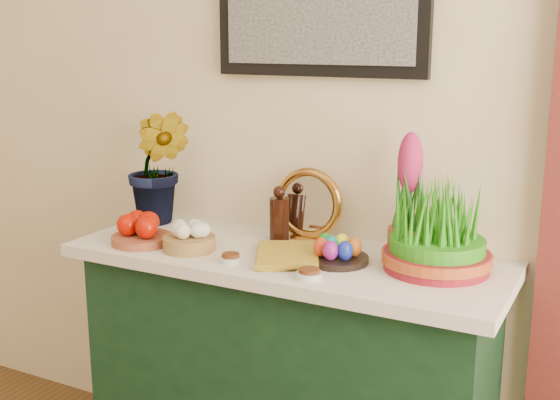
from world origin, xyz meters
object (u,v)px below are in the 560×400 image
object	(u,v)px
book	(256,254)
wheatgrass_sabzeh	(438,232)
hyacinth_green	(158,148)
sideboard	(287,385)
mirror	(308,205)

from	to	relation	value
book	wheatgrass_sabzeh	distance (m)	0.55
hyacinth_green	wheatgrass_sabzeh	xyz separation A→B (m)	(1.04, -0.06, -0.16)
hyacinth_green	book	xyz separation A→B (m)	(0.52, -0.21, -0.26)
sideboard	book	size ratio (longest dim) A/B	5.20
book	wheatgrass_sabzeh	size ratio (longest dim) A/B	0.78
sideboard	mirror	distance (m)	0.61
book	wheatgrass_sabzeh	xyz separation A→B (m)	(0.52, 0.16, 0.10)
sideboard	hyacinth_green	xyz separation A→B (m)	(-0.57, 0.10, 0.74)
mirror	wheatgrass_sabzeh	bearing A→B (deg)	-14.38
hyacinth_green	wheatgrass_sabzeh	distance (m)	1.05
hyacinth_green	sideboard	bearing A→B (deg)	-26.04
hyacinth_green	book	world-z (taller)	hyacinth_green
sideboard	hyacinth_green	world-z (taller)	hyacinth_green
sideboard	book	xyz separation A→B (m)	(-0.05, -0.11, 0.48)
hyacinth_green	wheatgrass_sabzeh	size ratio (longest dim) A/B	1.73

